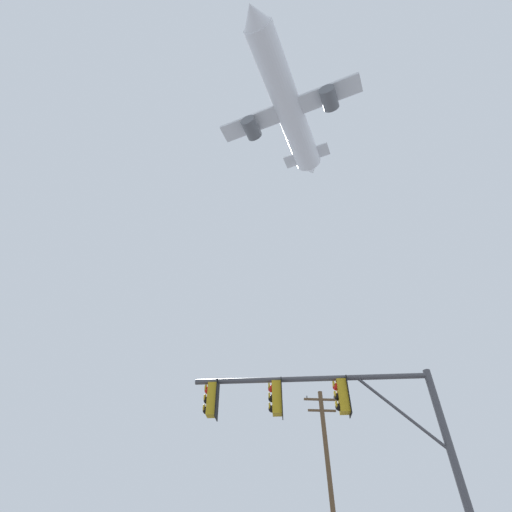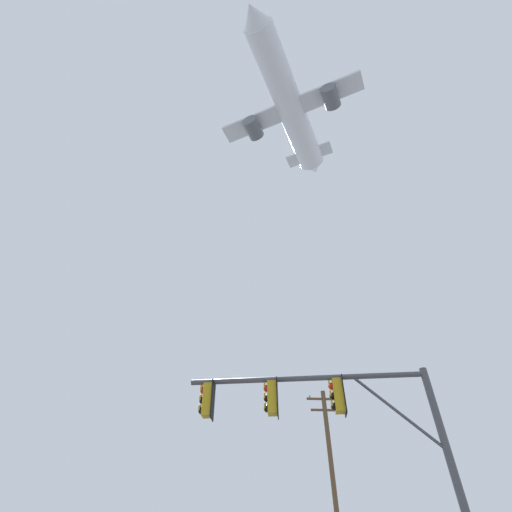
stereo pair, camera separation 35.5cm
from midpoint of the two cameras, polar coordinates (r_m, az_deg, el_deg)
signal_pole_near at (r=11.17m, az=11.29°, el=-23.05°), size 6.66×1.16×6.00m
utility_pole at (r=25.43m, az=10.54°, el=-30.29°), size 2.20×0.28×10.93m
airplane at (r=57.74m, az=4.45°, el=21.74°), size 19.38×25.10×7.24m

